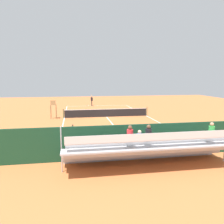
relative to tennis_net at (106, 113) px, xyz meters
The scene contains 12 objects.
ground_plane 0.50m from the tennis_net, ahead, with size 60.00×60.00×0.00m, color #C66B38.
court_line_markings 0.50m from the tennis_net, 90.00° to the right, with size 10.10×22.20×0.01m.
tennis_net is the anchor object (origin of this frame).
backdrop_wall 14.01m from the tennis_net, 90.00° to the left, with size 18.00×0.16×2.00m, color #194228.
bleacher_stand 15.37m from the tennis_net, 89.71° to the left, with size 9.06×2.40×2.48m.
umpire_chair 6.26m from the tennis_net, ahead, with size 0.67×0.67×2.14m.
courtside_bench 13.40m from the tennis_net, 98.00° to the left, with size 1.80×0.40×0.93m.
equipment_bag 13.41m from the tennis_net, 89.10° to the left, with size 0.90×0.36×0.36m, color #334C8C.
tennis_player 11.03m from the tennis_net, 85.29° to the right, with size 0.38×0.54×1.93m.
tennis_racket 11.40m from the tennis_net, 82.49° to the right, with size 0.56×0.46×0.03m.
tennis_ball_near 10.50m from the tennis_net, 73.11° to the right, with size 0.07×0.07×0.07m, color #CCDB33.
line_judge 13.81m from the tennis_net, 72.94° to the left, with size 0.42×0.55×1.93m.
Camera 1 is at (3.82, 26.42, 4.72)m, focal length 35.88 mm.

